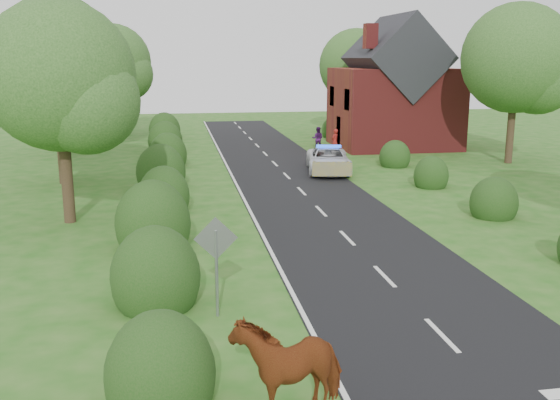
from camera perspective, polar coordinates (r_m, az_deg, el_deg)
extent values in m
plane|color=#216216|center=(15.12, 14.57, -11.93)|extent=(120.00, 120.00, 0.00)
cube|color=black|center=(28.75, 2.39, 0.38)|extent=(6.00, 70.00, 0.02)
cube|color=white|center=(15.11, 14.57, -11.85)|extent=(0.12, 1.80, 0.01)
cube|color=white|center=(18.54, 9.53, -6.88)|extent=(0.12, 1.80, 0.01)
cube|color=white|center=(22.17, 6.17, -3.46)|extent=(0.12, 1.80, 0.01)
cube|color=white|center=(25.90, 3.77, -1.01)|extent=(0.12, 1.80, 0.01)
cube|color=white|center=(29.71, 1.99, 0.82)|extent=(0.12, 1.80, 0.01)
cube|color=white|center=(33.55, 0.61, 2.23)|extent=(0.12, 1.80, 0.01)
cube|color=white|center=(37.44, -0.48, 3.35)|extent=(0.12, 1.80, 0.01)
cube|color=white|center=(41.34, -1.37, 4.26)|extent=(0.12, 1.80, 0.01)
cube|color=white|center=(45.26, -2.11, 5.01)|extent=(0.12, 1.80, 0.01)
cube|color=white|center=(49.19, -2.73, 5.64)|extent=(0.12, 1.80, 0.01)
cube|color=white|center=(53.14, -3.26, 6.17)|extent=(0.12, 1.80, 0.01)
cube|color=white|center=(57.09, -3.71, 6.64)|extent=(0.12, 1.80, 0.01)
cube|color=white|center=(61.05, -4.11, 7.04)|extent=(0.12, 1.80, 0.01)
cube|color=white|center=(28.30, -3.36, 0.19)|extent=(0.12, 70.00, 0.01)
ellipsoid|color=#1A4212|center=(11.85, -10.87, -15.47)|extent=(2.00, 2.10, 2.40)
ellipsoid|color=#1A4212|center=(16.41, -11.30, -6.95)|extent=(2.30, 2.41, 2.70)
ellipsoid|color=#1A4212|center=(21.16, -11.53, -2.19)|extent=(2.50, 2.62, 3.00)
ellipsoid|color=#1A4212|center=(26.05, -10.56, 0.37)|extent=(2.10, 2.20, 2.50)
ellipsoid|color=#1A4212|center=(30.94, -10.83, 2.49)|extent=(2.40, 2.52, 2.80)
ellipsoid|color=#1A4212|center=(36.86, -10.22, 4.08)|extent=(2.20, 2.31, 2.60)
ellipsoid|color=#1A4212|center=(42.80, -10.45, 5.32)|extent=(2.30, 2.41, 2.70)
ellipsoid|color=#1A4212|center=(48.76, -10.50, 6.25)|extent=(2.40, 2.52, 2.80)
ellipsoid|color=#1A4212|center=(26.30, 18.96, -0.24)|extent=(1.90, 2.00, 2.10)
ellipsoid|color=#1A4212|center=(31.54, 13.65, 2.15)|extent=(1.70, 1.78, 2.00)
ellipsoid|color=#1A4212|center=(37.15, 10.46, 3.88)|extent=(1.80, 1.89, 2.00)
ellipsoid|color=#1A4212|center=(50.35, 4.79, 6.38)|extent=(1.70, 1.78, 2.00)
cylinder|color=#332316|center=(25.15, -18.94, 2.45)|extent=(0.44, 0.44, 3.96)
sphere|color=#204817|center=(24.79, -19.55, 10.65)|extent=(5.60, 5.60, 5.60)
sphere|color=#59883C|center=(24.14, -17.29, 8.62)|extent=(3.92, 3.92, 3.92)
cylinder|color=#332316|center=(33.21, -19.36, 4.62)|extent=(0.44, 0.44, 3.74)
sphere|color=#204817|center=(32.94, -19.81, 10.47)|extent=(5.60, 5.60, 5.60)
sphere|color=#59883C|center=(32.27, -18.13, 9.04)|extent=(3.92, 3.92, 3.92)
cylinder|color=#332316|center=(43.20, -19.25, 7.12)|extent=(0.44, 0.44, 4.84)
sphere|color=#204817|center=(43.04, -19.70, 12.95)|extent=(6.80, 6.80, 6.80)
sphere|color=#59883C|center=(42.18, -18.11, 11.58)|extent=(4.76, 4.76, 4.76)
cylinder|color=#332316|center=(52.81, -14.79, 7.98)|extent=(0.44, 0.44, 4.18)
sphere|color=#204817|center=(52.64, -15.03, 12.10)|extent=(6.00, 6.00, 6.00)
sphere|color=#59883C|center=(51.98, -13.86, 11.11)|extent=(4.20, 4.20, 4.20)
cylinder|color=#332316|center=(39.98, 20.36, 6.31)|extent=(0.44, 0.44, 4.40)
sphere|color=#204817|center=(39.77, 20.82, 12.03)|extent=(6.40, 6.40, 6.40)
sphere|color=#59883C|center=(39.82, 22.58, 10.45)|extent=(4.48, 4.48, 4.48)
cylinder|color=#332316|center=(52.77, 6.83, 8.19)|extent=(0.44, 0.44, 3.96)
sphere|color=#204817|center=(52.60, 6.93, 12.10)|extent=(6.00, 6.00, 6.00)
sphere|color=#59883C|center=(52.35, 8.22, 11.08)|extent=(4.20, 4.20, 4.20)
cylinder|color=gray|center=(15.36, -5.81, -6.73)|extent=(0.08, 0.08, 2.20)
cube|color=gray|center=(15.08, -5.89, -3.51)|extent=(1.06, 0.04, 1.06)
cube|color=maroon|center=(45.28, 10.34, 8.28)|extent=(8.00, 7.00, 5.50)
cube|color=black|center=(45.15, 10.52, 12.65)|extent=(5.94, 7.40, 5.94)
cube|color=maroon|center=(42.47, 8.28, 14.62)|extent=(0.80, 0.80, 1.60)
imported|color=#661F0B|center=(11.54, 0.76, -15.33)|extent=(2.48, 1.81, 1.58)
imported|color=silver|center=(34.73, 4.45, 3.67)|extent=(3.08, 5.26, 1.37)
cube|color=yellow|center=(32.29, 4.79, 2.83)|extent=(2.03, 0.40, 0.76)
cube|color=blue|center=(34.62, 4.47, 4.92)|extent=(1.40, 0.50, 0.14)
imported|color=maroon|center=(41.42, 5.04, 5.35)|extent=(0.72, 0.69, 1.66)
imported|color=#401450|center=(43.03, 3.47, 5.63)|extent=(0.94, 0.84, 1.61)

